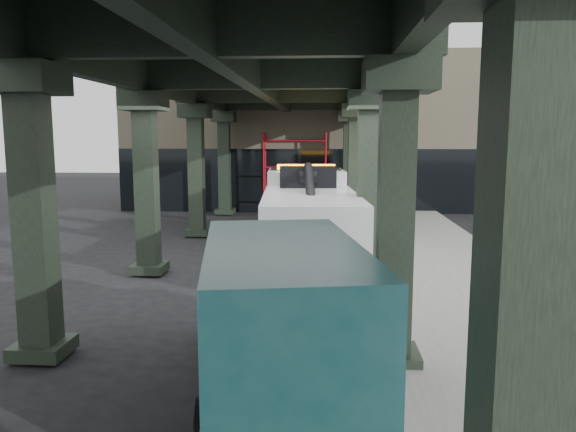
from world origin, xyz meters
The scene contains 8 objects.
ground centered at (0.00, 0.00, 0.00)m, with size 90.00×90.00×0.00m, color black.
sidewalk centered at (4.50, 2.00, 0.07)m, with size 5.00×40.00×0.15m, color gray.
lane_stripe centered at (1.70, 2.00, 0.01)m, with size 0.12×38.00×0.01m, color silver.
viaduct centered at (-0.40, 2.00, 5.46)m, with size 7.40×32.00×6.40m.
building centered at (2.00, 20.00, 4.00)m, with size 22.00×10.00×8.00m, color #C6B793.
scaffolding centered at (0.00, 14.64, 2.11)m, with size 3.08×0.88×4.00m.
tow_truck centered at (0.96, 4.12, 1.48)m, with size 3.23×9.38×3.03m.
towed_van centered at (0.83, -5.07, 1.26)m, with size 3.14×6.05×2.34m.
Camera 1 is at (1.46, -13.01, 3.82)m, focal length 35.00 mm.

